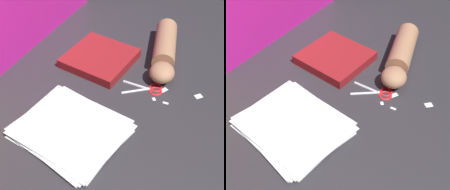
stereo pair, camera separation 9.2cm
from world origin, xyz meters
TOP-DOWN VIEW (x-y plane):
  - ground_plane at (0.00, 0.00)m, footprint 6.00×6.00m
  - paper_stack at (-0.13, 0.05)m, footprint 0.27×0.31m
  - book_closed at (0.18, 0.17)m, footprint 0.23×0.23m
  - scissors at (0.15, -0.04)m, footprint 0.12×0.14m
  - hand_forearm at (0.32, -0.01)m, footprint 0.33×0.21m
  - paper_scrap_near at (0.18, -0.09)m, footprint 0.03×0.02m
  - paper_scrap_mid at (0.13, -0.12)m, footprint 0.01×0.02m
  - paper_scrap_far at (0.21, -0.19)m, footprint 0.03×0.03m
  - paper_scrap_side at (0.12, -0.08)m, footprint 0.02×0.02m
  - pen at (-0.20, 0.02)m, footprint 0.08×0.10m

SIDE VIEW (x-z plane):
  - ground_plane at x=0.00m, z-range 0.00..0.00m
  - paper_scrap_near at x=0.18m, z-range 0.00..0.00m
  - paper_scrap_mid at x=0.13m, z-range 0.00..0.00m
  - paper_scrap_far at x=0.21m, z-range 0.00..0.00m
  - paper_scrap_side at x=0.12m, z-range 0.00..0.00m
  - pen at x=-0.20m, z-range 0.00..0.01m
  - scissors at x=0.15m, z-range 0.00..0.01m
  - paper_stack at x=-0.13m, z-range 0.00..0.02m
  - book_closed at x=0.18m, z-range 0.00..0.03m
  - hand_forearm at x=0.32m, z-range 0.00..0.08m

